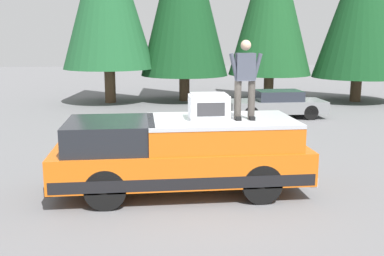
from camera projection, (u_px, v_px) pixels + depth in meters
ground_plane at (194, 192)px, 10.12m from camera, size 90.00×90.00×0.00m
pickup_truck at (181, 154)px, 9.95m from camera, size 2.01×5.54×1.65m
compressor_unit at (209, 106)px, 9.77m from camera, size 0.65×0.84×0.56m
person_on_truck_bed at (245, 78)px, 9.60m from camera, size 0.29×0.72×1.69m
parked_car_grey at (277, 104)px, 19.38m from camera, size 1.64×4.10×1.16m
conifer_far_left at (362, 5)px, 23.36m from camera, size 4.72×4.72×8.79m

